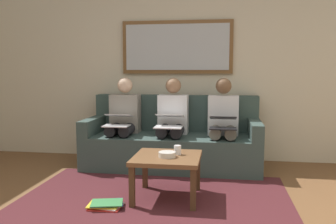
{
  "coord_description": "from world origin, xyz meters",
  "views": [
    {
      "loc": [
        -0.64,
        2.45,
        1.24
      ],
      "look_at": [
        0.0,
        -1.7,
        0.75
      ],
      "focal_mm": 38.61,
      "sensor_mm": 36.0,
      "label": 1
    }
  ],
  "objects_px": {
    "couch": "(173,142)",
    "cup": "(178,150)",
    "person_right": "(123,119)",
    "coffee_table": "(167,162)",
    "laptop_black": "(223,122)",
    "bowl": "(167,154)",
    "laptop_silver": "(118,120)",
    "laptop_white": "(169,121)",
    "person_left": "(223,121)",
    "person_middle": "(172,120)",
    "magazine_stack": "(106,205)",
    "framed_mirror": "(177,47)"
  },
  "relations": [
    {
      "from": "coffee_table",
      "to": "laptop_white",
      "type": "height_order",
      "value": "laptop_white"
    },
    {
      "from": "coffee_table",
      "to": "magazine_stack",
      "type": "distance_m",
      "value": 0.69
    },
    {
      "from": "laptop_black",
      "to": "person_right",
      "type": "height_order",
      "value": "person_right"
    },
    {
      "from": "person_left",
      "to": "laptop_silver",
      "type": "xyz_separation_m",
      "value": [
        1.28,
        0.25,
        0.02
      ]
    },
    {
      "from": "laptop_silver",
      "to": "framed_mirror",
      "type": "bearing_deg",
      "value": -132.28
    },
    {
      "from": "couch",
      "to": "person_middle",
      "type": "bearing_deg",
      "value": 90.0
    },
    {
      "from": "framed_mirror",
      "to": "laptop_silver",
      "type": "xyz_separation_m",
      "value": [
        0.64,
        0.7,
        -0.92
      ]
    },
    {
      "from": "coffee_table",
      "to": "laptop_black",
      "type": "relative_size",
      "value": 1.91
    },
    {
      "from": "coffee_table",
      "to": "magazine_stack",
      "type": "bearing_deg",
      "value": 32.94
    },
    {
      "from": "couch",
      "to": "coffee_table",
      "type": "xyz_separation_m",
      "value": [
        -0.11,
        1.22,
        0.05
      ]
    },
    {
      "from": "framed_mirror",
      "to": "person_left",
      "type": "distance_m",
      "value": 1.23
    },
    {
      "from": "laptop_black",
      "to": "person_middle",
      "type": "xyz_separation_m",
      "value": [
        0.64,
        -0.25,
        -0.02
      ]
    },
    {
      "from": "person_left",
      "to": "magazine_stack",
      "type": "relative_size",
      "value": 3.4
    },
    {
      "from": "couch",
      "to": "laptop_silver",
      "type": "distance_m",
      "value": 0.78
    },
    {
      "from": "person_middle",
      "to": "couch",
      "type": "bearing_deg",
      "value": -90.0
    },
    {
      "from": "laptop_black",
      "to": "laptop_silver",
      "type": "relative_size",
      "value": 0.96
    },
    {
      "from": "laptop_black",
      "to": "person_right",
      "type": "relative_size",
      "value": 0.29
    },
    {
      "from": "laptop_black",
      "to": "magazine_stack",
      "type": "bearing_deg",
      "value": 49.89
    },
    {
      "from": "magazine_stack",
      "to": "person_middle",
      "type": "bearing_deg",
      "value": -105.01
    },
    {
      "from": "person_left",
      "to": "person_right",
      "type": "height_order",
      "value": "same"
    },
    {
      "from": "person_left",
      "to": "laptop_silver",
      "type": "height_order",
      "value": "person_left"
    },
    {
      "from": "coffee_table",
      "to": "bowl",
      "type": "bearing_deg",
      "value": 100.69
    },
    {
      "from": "couch",
      "to": "cup",
      "type": "height_order",
      "value": "couch"
    },
    {
      "from": "magazine_stack",
      "to": "cup",
      "type": "bearing_deg",
      "value": -146.41
    },
    {
      "from": "framed_mirror",
      "to": "laptop_black",
      "type": "xyz_separation_m",
      "value": [
        -0.64,
        0.71,
        -0.92
      ]
    },
    {
      "from": "magazine_stack",
      "to": "person_left",
      "type": "bearing_deg",
      "value": -125.03
    },
    {
      "from": "laptop_black",
      "to": "laptop_silver",
      "type": "bearing_deg",
      "value": -0.06
    },
    {
      "from": "couch",
      "to": "person_left",
      "type": "xyz_separation_m",
      "value": [
        -0.64,
        0.07,
        0.3
      ]
    },
    {
      "from": "person_left",
      "to": "laptop_black",
      "type": "relative_size",
      "value": 3.43
    },
    {
      "from": "coffee_table",
      "to": "person_right",
      "type": "height_order",
      "value": "person_right"
    },
    {
      "from": "cup",
      "to": "laptop_black",
      "type": "distance_m",
      "value": 0.95
    },
    {
      "from": "cup",
      "to": "person_middle",
      "type": "relative_size",
      "value": 0.08
    },
    {
      "from": "person_middle",
      "to": "laptop_silver",
      "type": "height_order",
      "value": "person_middle"
    },
    {
      "from": "laptop_black",
      "to": "laptop_white",
      "type": "bearing_deg",
      "value": -0.77
    },
    {
      "from": "couch",
      "to": "person_right",
      "type": "relative_size",
      "value": 1.93
    },
    {
      "from": "framed_mirror",
      "to": "laptop_black",
      "type": "relative_size",
      "value": 4.56
    },
    {
      "from": "person_right",
      "to": "laptop_silver",
      "type": "xyz_separation_m",
      "value": [
        0.0,
        0.25,
        0.02
      ]
    },
    {
      "from": "couch",
      "to": "cup",
      "type": "relative_size",
      "value": 24.44
    },
    {
      "from": "person_left",
      "to": "cup",
      "type": "bearing_deg",
      "value": 68.09
    },
    {
      "from": "cup",
      "to": "laptop_white",
      "type": "relative_size",
      "value": 0.24
    },
    {
      "from": "laptop_white",
      "to": "coffee_table",
      "type": "bearing_deg",
      "value": 97.06
    },
    {
      "from": "framed_mirror",
      "to": "bowl",
      "type": "distance_m",
      "value": 1.99
    },
    {
      "from": "framed_mirror",
      "to": "bowl",
      "type": "height_order",
      "value": "framed_mirror"
    },
    {
      "from": "laptop_white",
      "to": "person_right",
      "type": "height_order",
      "value": "person_right"
    },
    {
      "from": "person_middle",
      "to": "laptop_silver",
      "type": "distance_m",
      "value": 0.69
    },
    {
      "from": "bowl",
      "to": "laptop_black",
      "type": "bearing_deg",
      "value": -118.63
    },
    {
      "from": "person_middle",
      "to": "laptop_silver",
      "type": "xyz_separation_m",
      "value": [
        0.64,
        0.25,
        0.02
      ]
    },
    {
      "from": "bowl",
      "to": "coffee_table",
      "type": "bearing_deg",
      "value": -79.31
    },
    {
      "from": "coffee_table",
      "to": "person_right",
      "type": "distance_m",
      "value": 1.4
    },
    {
      "from": "bowl",
      "to": "laptop_silver",
      "type": "xyz_separation_m",
      "value": [
        0.76,
        -0.95,
        0.18
      ]
    }
  ]
}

